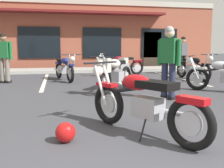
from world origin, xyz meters
name	(u,v)px	position (x,y,z in m)	size (l,w,h in m)	color
ground_plane	(100,106)	(0.00, 3.79, 0.00)	(80.00, 80.00, 0.00)	#3D3D42
sidewalk_kerb	(74,70)	(0.00, 11.74, 0.07)	(22.00, 1.80, 0.14)	#A8A59E
brick_storefront_building	(69,36)	(0.00, 15.98, 1.93)	(17.29, 5.91, 3.86)	brown
painted_stall_lines	(81,80)	(0.00, 8.14, 0.00)	(7.76, 4.80, 0.01)	silver
motorcycle_foreground_classic	(142,102)	(0.30, 1.96, 0.46)	(1.31, 1.89, 0.98)	black
motorcycle_black_cruiser	(115,72)	(0.70, 5.52, 0.53)	(1.47, 1.80, 0.98)	black
motorcycle_silver_naked	(224,75)	(3.57, 4.82, 0.46)	(1.74, 1.56, 0.98)	black
motorcycle_blue_standard	(193,67)	(4.13, 7.50, 0.46)	(0.68, 2.11, 0.98)	black
motorcycle_green_cafe_racer	(122,65)	(1.88, 9.48, 0.46)	(2.09, 0.84, 0.98)	black
motorcycle_orange_scrambler	(64,68)	(-0.58, 8.22, 0.46)	(0.91, 2.07, 0.98)	black
person_in_black_shirt	(169,58)	(1.68, 4.21, 0.95)	(0.43, 0.55, 1.68)	black
person_in_shorts_foreground	(4,55)	(-2.57, 7.94, 0.95)	(0.60, 0.37, 1.68)	black
person_by_back_row	(183,53)	(4.65, 9.38, 0.95)	(0.59, 0.38, 1.68)	black
helmet_on_pavement	(65,132)	(-0.75, 1.87, 0.13)	(0.26, 0.26, 0.26)	#B71414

